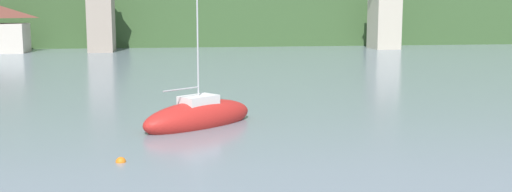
{
  "coord_description": "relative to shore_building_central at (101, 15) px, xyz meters",
  "views": [
    {
      "loc": [
        -4.08,
        11.93,
        5.87
      ],
      "look_at": [
        0.0,
        40.1,
        1.58
      ],
      "focal_mm": 42.67,
      "sensor_mm": 36.0,
      "label": 1
    }
  ],
  "objects": [
    {
      "name": "shore_building_central",
      "position": [
        0.0,
        0.0,
        0.0
      ],
      "size": [
        3.18,
        5.56,
        9.45
      ],
      "color": "gray",
      "rests_on": "ground_plane"
    },
    {
      "name": "shore_building_eastcentral",
      "position": [
        37.0,
        -0.39,
        -0.31
      ],
      "size": [
        3.43,
        4.73,
        8.83
      ],
      "color": "#BCB29E",
      "rests_on": "ground_plane"
    },
    {
      "name": "sailboat_mid_3",
      "position": [
        9.67,
        -49.69,
        -4.17
      ],
      "size": [
        6.4,
        5.6,
        10.1
      ],
      "rotation": [
        0.0,
        0.0,
        0.66
      ],
      "color": "red",
      "rests_on": "ground_plane"
    },
    {
      "name": "mooring_buoy_near",
      "position": [
        6.4,
        -56.28,
        -4.61
      ],
      "size": [
        0.39,
        0.39,
        0.39
      ],
      "primitive_type": "sphere",
      "color": "orange",
      "rests_on": "ground_plane"
    }
  ]
}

